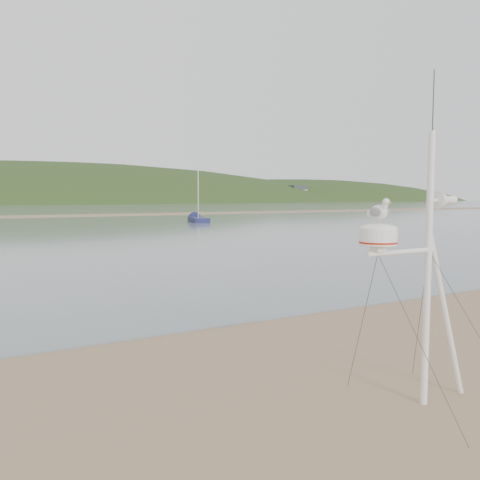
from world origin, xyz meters
TOP-DOWN VIEW (x-y plane):
  - ground at (0.00, 0.00)m, footprint 560.00×560.00m
  - hill_ridge at (18.52, 235.00)m, footprint 620.00×180.00m
  - mast_rig at (3.97, -1.10)m, footprint 2.02×2.16m
  - sailboat_blue_far at (22.37, 46.23)m, footprint 3.12×6.67m

SIDE VIEW (x-z plane):
  - hill_ridge at x=18.52m, z-range -59.70..20.30m
  - ground at x=0.00m, z-range 0.00..0.00m
  - sailboat_blue_far at x=22.37m, z-range -2.93..3.53m
  - mast_rig at x=3.97m, z-range -1.18..3.38m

